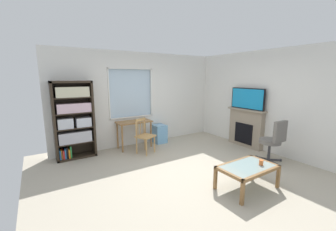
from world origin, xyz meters
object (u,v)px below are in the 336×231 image
(bookshelf, at_px, (74,119))
(desk_under_window, at_px, (134,126))
(fireplace, at_px, (246,128))
(tv, at_px, (247,99))
(coffee_table, at_px, (248,169))
(sippy_cup, at_px, (261,163))
(office_chair, at_px, (274,139))
(plastic_drawer_unit, at_px, (159,134))
(wooden_chair, at_px, (144,135))

(bookshelf, distance_m, desk_under_window, 1.55)
(fireplace, bearing_deg, tv, 180.00)
(tv, relative_size, coffee_table, 1.02)
(coffee_table, bearing_deg, sippy_cup, -23.66)
(bookshelf, relative_size, office_chair, 1.87)
(coffee_table, bearing_deg, plastic_drawer_unit, 89.17)
(plastic_drawer_unit, bearing_deg, tv, -40.67)
(coffee_table, height_order, sippy_cup, sippy_cup)
(office_chair, bearing_deg, wooden_chair, 135.87)
(fireplace, distance_m, coffee_table, 2.49)
(office_chair, xyz_separation_m, sippy_cup, (-1.26, -0.54, -0.09))
(desk_under_window, distance_m, office_chair, 3.51)
(bookshelf, xyz_separation_m, wooden_chair, (1.57, -0.62, -0.51))
(bookshelf, bearing_deg, tv, -21.65)
(wooden_chair, bearing_deg, coffee_table, -74.31)
(tv, relative_size, office_chair, 1.04)
(tv, distance_m, coffee_table, 2.67)
(wooden_chair, relative_size, tv, 0.87)
(tv, height_order, coffee_table, tv)
(plastic_drawer_unit, xyz_separation_m, sippy_cup, (0.18, -3.26, 0.20))
(office_chair, relative_size, coffee_table, 0.98)
(plastic_drawer_unit, xyz_separation_m, fireplace, (1.91, -1.62, 0.27))
(bookshelf, relative_size, sippy_cup, 20.77)
(desk_under_window, xyz_separation_m, office_chair, (2.28, -2.67, -0.08))
(plastic_drawer_unit, bearing_deg, bookshelf, 178.62)
(wooden_chair, distance_m, fireplace, 2.88)
(fireplace, distance_m, tv, 0.83)
(plastic_drawer_unit, height_order, fireplace, fireplace)
(desk_under_window, relative_size, tv, 0.91)
(bookshelf, height_order, tv, bookshelf)
(desk_under_window, distance_m, coffee_table, 3.22)
(desk_under_window, height_order, plastic_drawer_unit, desk_under_window)
(fireplace, relative_size, office_chair, 1.13)
(plastic_drawer_unit, relative_size, fireplace, 0.48)
(tv, xyz_separation_m, sippy_cup, (-1.70, -1.64, -0.90))
(wooden_chair, relative_size, coffee_table, 0.88)
(tv, xyz_separation_m, coffee_table, (-1.93, -1.54, -1.00))
(fireplace, relative_size, tv, 1.09)
(coffee_table, bearing_deg, fireplace, 38.25)
(tv, distance_m, sippy_cup, 2.53)
(wooden_chair, height_order, tv, tv)
(wooden_chair, bearing_deg, office_chair, -44.13)
(bookshelf, relative_size, plastic_drawer_unit, 3.46)
(wooden_chair, height_order, sippy_cup, wooden_chair)
(tv, distance_m, office_chair, 1.44)
(fireplace, relative_size, coffee_table, 1.11)
(wooden_chair, distance_m, office_chair, 3.10)
(bookshelf, distance_m, plastic_drawer_unit, 2.44)
(sippy_cup, bearing_deg, desk_under_window, 107.51)
(plastic_drawer_unit, bearing_deg, office_chair, -62.00)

